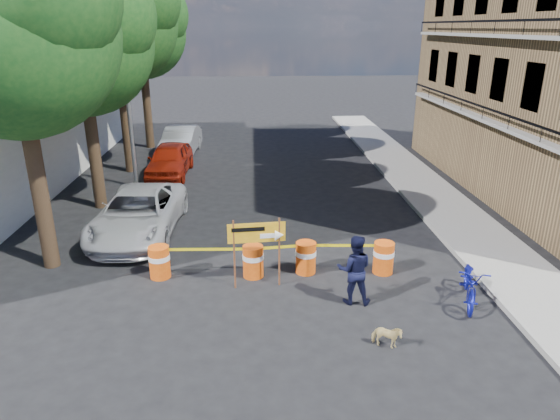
{
  "coord_description": "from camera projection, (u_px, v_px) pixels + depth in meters",
  "views": [
    {
      "loc": [
        -0.96,
        -11.26,
        6.47
      ],
      "look_at": [
        -0.19,
        2.73,
        1.3
      ],
      "focal_mm": 32.0,
      "sensor_mm": 36.0,
      "label": 1
    }
  ],
  "objects": [
    {
      "name": "barrel_mid_right",
      "position": [
        306.0,
        257.0,
        13.8
      ],
      "size": [
        0.58,
        0.58,
        0.9
      ],
      "color": "#DC470C",
      "rests_on": "ground"
    },
    {
      "name": "streetlamp",
      "position": [
        128.0,
        82.0,
        19.91
      ],
      "size": [
        1.25,
        0.18,
        8.0
      ],
      "color": "gray",
      "rests_on": "ground"
    },
    {
      "name": "suv_white",
      "position": [
        138.0,
        213.0,
        16.27
      ],
      "size": [
        2.69,
        5.41,
        1.47
      ],
      "primitive_type": "imported",
      "rotation": [
        0.0,
        0.0,
        -0.05
      ],
      "color": "silver",
      "rests_on": "ground"
    },
    {
      "name": "tree_mid_a",
      "position": [
        82.0,
        41.0,
        16.97
      ],
      "size": [
        5.25,
        5.0,
        8.68
      ],
      "color": "#332316",
      "rests_on": "ground"
    },
    {
      "name": "tree_near",
      "position": [
        14.0,
        31.0,
        12.16
      ],
      "size": [
        5.46,
        5.2,
        9.15
      ],
      "color": "#332316",
      "rests_on": "ground"
    },
    {
      "name": "dog",
      "position": [
        387.0,
        336.0,
        10.6
      ],
      "size": [
        0.71,
        0.51,
        0.55
      ],
      "primitive_type": "imported",
      "rotation": [
        0.0,
        0.0,
        1.2
      ],
      "color": "#E2CA81",
      "rests_on": "ground"
    },
    {
      "name": "ground",
      "position": [
        293.0,
        294.0,
        12.83
      ],
      "size": [
        120.0,
        120.0,
        0.0
      ],
      "primitive_type": "plane",
      "color": "black",
      "rests_on": "ground"
    },
    {
      "name": "sedan_red",
      "position": [
        170.0,
        160.0,
        22.82
      ],
      "size": [
        1.87,
        4.37,
        1.47
      ],
      "primitive_type": "imported",
      "rotation": [
        0.0,
        0.0,
        -0.03
      ],
      "color": "maroon",
      "rests_on": "ground"
    },
    {
      "name": "tree_far",
      "position": [
        141.0,
        31.0,
        26.26
      ],
      "size": [
        5.04,
        4.8,
        8.84
      ],
      "color": "#332316",
      "rests_on": "ground"
    },
    {
      "name": "barrel_far_right",
      "position": [
        384.0,
        257.0,
        13.79
      ],
      "size": [
        0.58,
        0.58,
        0.9
      ],
      "color": "#DC470C",
      "rests_on": "ground"
    },
    {
      "name": "bicycle",
      "position": [
        473.0,
        265.0,
        12.11
      ],
      "size": [
        1.02,
        1.25,
        2.04
      ],
      "primitive_type": "imported",
      "rotation": [
        0.0,
        0.0,
        -0.33
      ],
      "color": "#13189C",
      "rests_on": "ground"
    },
    {
      "name": "pedestrian",
      "position": [
        354.0,
        270.0,
        12.16
      ],
      "size": [
        0.96,
        0.8,
        1.79
      ],
      "primitive_type": "imported",
      "rotation": [
        0.0,
        0.0,
        3.0
      ],
      "color": "black",
      "rests_on": "ground"
    },
    {
      "name": "sedan_silver",
      "position": [
        181.0,
        141.0,
        26.41
      ],
      "size": [
        1.88,
        4.63,
        1.49
      ],
      "primitive_type": "imported",
      "rotation": [
        0.0,
        0.0,
        -0.07
      ],
      "color": "#A3A4AA",
      "rests_on": "ground"
    },
    {
      "name": "tree_mid_b",
      "position": [
        116.0,
        20.0,
        21.41
      ],
      "size": [
        5.67,
        5.4,
        9.62
      ],
      "color": "#332316",
      "rests_on": "ground"
    },
    {
      "name": "barrel_mid_left",
      "position": [
        253.0,
        261.0,
        13.58
      ],
      "size": [
        0.58,
        0.58,
        0.9
      ],
      "color": "#DC470C",
      "rests_on": "ground"
    },
    {
      "name": "detour_sign",
      "position": [
        264.0,
        237.0,
        12.74
      ],
      "size": [
        1.48,
        0.3,
        1.91
      ],
      "rotation": [
        0.0,
        0.0,
        0.09
      ],
      "color": "#592D19",
      "rests_on": "ground"
    },
    {
      "name": "sidewalk_east",
      "position": [
        445.0,
        207.0,
        18.74
      ],
      "size": [
        2.4,
        40.0,
        0.15
      ],
      "primitive_type": "cube",
      "color": "gray",
      "rests_on": "ground"
    },
    {
      "name": "barrel_far_left",
      "position": [
        159.0,
        261.0,
        13.54
      ],
      "size": [
        0.58,
        0.58,
        0.9
      ],
      "color": "#DC470C",
      "rests_on": "ground"
    }
  ]
}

